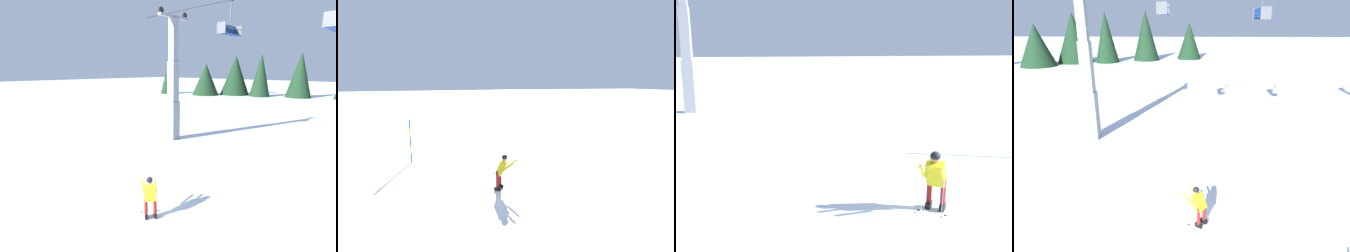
{
  "view_description": "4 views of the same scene",
  "coord_description": "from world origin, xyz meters",
  "views": [
    {
      "loc": [
        6.87,
        -4.73,
        5.5
      ],
      "look_at": [
        0.22,
        2.25,
        3.28
      ],
      "focal_mm": 26.27,
      "sensor_mm": 36.0,
      "label": 1
    },
    {
      "loc": [
        3.97,
        11.25,
        4.52
      ],
      "look_at": [
        0.96,
        2.66,
        3.02
      ],
      "focal_mm": 28.96,
      "sensor_mm": 36.0,
      "label": 2
    },
    {
      "loc": [
        -7.82,
        4.71,
        3.98
      ],
      "look_at": [
        1.52,
        2.97,
        2.0
      ],
      "focal_mm": 41.85,
      "sensor_mm": 36.0,
      "label": 3
    },
    {
      "loc": [
        0.25,
        -8.67,
        7.34
      ],
      "look_at": [
        -0.17,
        3.79,
        2.92
      ],
      "focal_mm": 32.3,
      "sensor_mm": 36.0,
      "label": 4
    }
  ],
  "objects": [
    {
      "name": "ground_plane",
      "position": [
        0.0,
        0.0,
        0.0
      ],
      "size": [
        260.0,
        260.0,
        0.0
      ],
      "primitive_type": "plane",
      "color": "white"
    },
    {
      "name": "skier_carving_main",
      "position": [
        0.54,
        0.93,
        0.89
      ],
      "size": [
        1.67,
        1.44,
        1.67
      ],
      "color": "white",
      "rests_on": "ground_plane"
    },
    {
      "name": "lift_tower_near",
      "position": [
        -6.13,
        9.5,
        4.07
      ],
      "size": [
        0.78,
        2.98,
        9.75
      ],
      "color": "gray",
      "rests_on": "ground_plane"
    },
    {
      "name": "chairlift_seat_nearest",
      "position": [
        -1.48,
        9.5,
        7.9
      ],
      "size": [
        0.61,
        2.05,
        2.07
      ],
      "color": "black"
    },
    {
      "name": "chairlift_seat_second",
      "position": [
        4.04,
        9.5,
        7.66
      ],
      "size": [
        0.61,
        2.22,
        2.32
      ],
      "color": "black"
    },
    {
      "name": "tree_line_ridge",
      "position": [
        -17.77,
        45.33,
        4.03
      ],
      "size": [
        37.4,
        17.97,
        8.96
      ],
      "color": "black",
      "rests_on": "ground_plane"
    }
  ]
}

